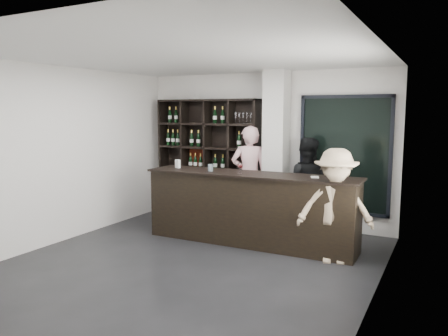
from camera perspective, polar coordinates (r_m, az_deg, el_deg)
The scene contains 12 objects.
floor at distance 6.38m, azimuth -4.60°, elevation -12.48°, with size 5.00×5.50×0.01m, color black.
wine_shelf at distance 8.84m, azimuth -2.11°, elevation 1.17°, with size 2.20×0.35×2.40m, color black, non-canonical shape.
structural_column at distance 8.09m, azimuth 6.80°, elevation 2.31°, with size 0.40×0.40×2.90m, color silver.
glass_panel at distance 7.97m, azimuth 15.46°, elevation 1.65°, with size 1.60×0.08×2.10m.
tasting_counter at distance 7.17m, azimuth 3.38°, elevation -5.30°, with size 3.54×0.73×1.17m.
taster_pink at distance 8.28m, azimuth 3.34°, elevation -1.03°, with size 0.69×0.45×1.90m, color beige.
taster_black at distance 7.91m, azimuth 10.62°, elevation -2.24°, with size 0.83×0.65×1.71m, color black.
customer at distance 6.42m, azimuth 14.32°, elevation -4.86°, with size 1.07×0.61×1.65m, color gray.
wine_glass at distance 6.98m, azimuth 2.11°, elevation 0.07°, with size 0.09×0.09×0.21m, color white, non-canonical shape.
spit_cup at distance 7.30m, azimuth -1.78°, elevation 0.04°, with size 0.09×0.09×0.12m, color #A9C3D1.
napkin_stack at distance 6.72m, azimuth 11.78°, elevation -1.18°, with size 0.11×0.11×0.02m, color white.
card_stand at distance 7.75m, azimuth -6.06°, elevation 0.55°, with size 0.10×0.05×0.15m, color white.
Camera 1 is at (3.22, -5.06, 2.17)m, focal length 35.00 mm.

